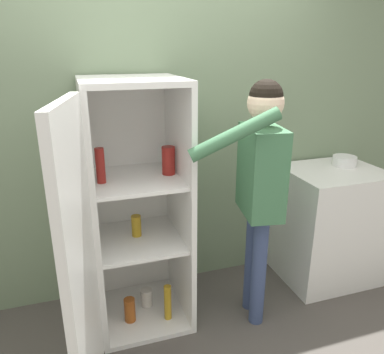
# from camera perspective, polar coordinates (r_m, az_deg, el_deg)

# --- Properties ---
(wall_back) EXTENTS (7.00, 0.06, 2.55)m
(wall_back) POSITION_cam_1_polar(r_m,az_deg,el_deg) (2.74, -6.45, 7.37)
(wall_back) COLOR gray
(wall_back) RESTS_ON ground_plane
(refrigerator) EXTENTS (0.78, 1.24, 1.66)m
(refrigerator) POSITION_cam_1_polar(r_m,az_deg,el_deg) (2.41, -9.93, -5.84)
(refrigerator) COLOR white
(refrigerator) RESTS_ON ground_plane
(person) EXTENTS (0.68, 0.51, 1.66)m
(person) POSITION_cam_1_polar(r_m,az_deg,el_deg) (2.41, 10.29, 0.50)
(person) COLOR #384770
(person) RESTS_ON ground_plane
(counter) EXTENTS (0.74, 0.62, 0.93)m
(counter) POSITION_cam_1_polar(r_m,az_deg,el_deg) (3.26, 20.03, -6.78)
(counter) COLOR white
(counter) RESTS_ON ground_plane
(bowl) EXTENTS (0.19, 0.19, 0.08)m
(bowl) POSITION_cam_1_polar(r_m,az_deg,el_deg) (3.22, 22.21, 2.28)
(bowl) COLOR white
(bowl) RESTS_ON counter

